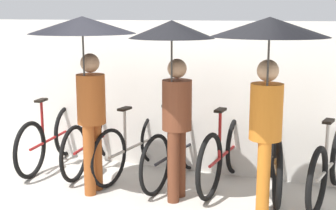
# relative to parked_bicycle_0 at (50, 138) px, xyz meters

# --- Properties ---
(back_wall) EXTENTS (11.55, 0.12, 1.94)m
(back_wall) POSITION_rel_parked_bicycle_0_xyz_m (1.78, 0.50, 0.59)
(back_wall) COLOR silver
(back_wall) RESTS_ON ground
(parked_bicycle_0) EXTENTS (0.44, 1.72, 0.98)m
(parked_bicycle_0) POSITION_rel_parked_bicycle_0_xyz_m (0.00, 0.00, 0.00)
(parked_bicycle_0) COLOR black
(parked_bicycle_0) RESTS_ON ground
(parked_bicycle_1) EXTENTS (0.44, 1.76, 1.00)m
(parked_bicycle_1) POSITION_rel_parked_bicycle_0_xyz_m (0.59, 0.11, -0.01)
(parked_bicycle_1) COLOR black
(parked_bicycle_1) RESTS_ON ground
(parked_bicycle_2) EXTENTS (0.45, 1.77, 1.04)m
(parked_bicycle_2) POSITION_rel_parked_bicycle_0_xyz_m (1.19, 0.10, -0.00)
(parked_bicycle_2) COLOR black
(parked_bicycle_2) RESTS_ON ground
(parked_bicycle_3) EXTENTS (0.44, 1.72, 1.04)m
(parked_bicycle_3) POSITION_rel_parked_bicycle_0_xyz_m (1.78, 0.03, -0.00)
(parked_bicycle_3) COLOR black
(parked_bicycle_3) RESTS_ON ground
(parked_bicycle_4) EXTENTS (0.44, 1.74, 1.02)m
(parked_bicycle_4) POSITION_rel_parked_bicycle_0_xyz_m (2.37, 0.08, 0.02)
(parked_bicycle_4) COLOR black
(parked_bicycle_4) RESTS_ON ground
(parked_bicycle_5) EXTENTS (0.49, 1.72, 1.02)m
(parked_bicycle_5) POSITION_rel_parked_bicycle_0_xyz_m (2.96, 0.09, 0.01)
(parked_bicycle_5) COLOR black
(parked_bicycle_5) RESTS_ON ground
(parked_bicycle_6) EXTENTS (0.52, 1.73, 1.06)m
(parked_bicycle_6) POSITION_rel_parked_bicycle_0_xyz_m (3.55, 0.07, 0.00)
(parked_bicycle_6) COLOR black
(parked_bicycle_6) RESTS_ON ground
(pedestrian_leading) EXTENTS (1.14, 1.14, 2.00)m
(pedestrian_leading) POSITION_rel_parked_bicycle_0_xyz_m (1.01, -0.75, 1.25)
(pedestrian_leading) COLOR #9E4C1E
(pedestrian_leading) RESTS_ON ground
(pedestrian_center) EXTENTS (0.88, 0.88, 1.96)m
(pedestrian_center) POSITION_rel_parked_bicycle_0_xyz_m (1.97, -0.61, 1.11)
(pedestrian_center) COLOR brown
(pedestrian_center) RESTS_ON ground
(pedestrian_trailing) EXTENTS (1.09, 1.09, 2.00)m
(pedestrian_trailing) POSITION_rel_parked_bicycle_0_xyz_m (2.96, -0.77, 1.24)
(pedestrian_trailing) COLOR #C66B1E
(pedestrian_trailing) RESTS_ON ground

